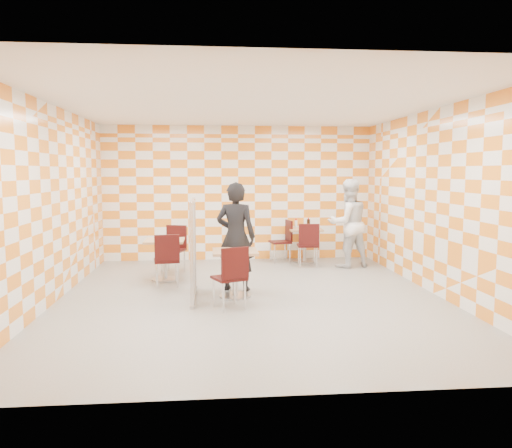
{
  "coord_description": "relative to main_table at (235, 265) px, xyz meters",
  "views": [
    {
      "loc": [
        -0.62,
        -7.7,
        1.98
      ],
      "look_at": [
        0.1,
        0.2,
        1.15
      ],
      "focal_mm": 35.0,
      "sensor_mm": 36.0,
      "label": 1
    }
  ],
  "objects": [
    {
      "name": "second_table",
      "position": [
        1.68,
        2.96,
        0.0
      ],
      "size": [
        0.7,
        0.7,
        0.75
      ],
      "color": "tan",
      "rests_on": "ground"
    },
    {
      "name": "sport_bottle",
      "position": [
        1.51,
        3.1,
        0.33
      ],
      "size": [
        0.06,
        0.06,
        0.2
      ],
      "color": "white",
      "rests_on": "second_table"
    },
    {
      "name": "chair_second_front",
      "position": [
        1.63,
        2.31,
        0.04
      ],
      "size": [
        0.45,
        0.46,
        0.92
      ],
      "color": "#340A0A",
      "rests_on": "ground"
    },
    {
      "name": "main_table",
      "position": [
        0.0,
        0.0,
        0.0
      ],
      "size": [
        0.7,
        0.7,
        0.75
      ],
      "color": "tan",
      "rests_on": "ground"
    },
    {
      "name": "man_white",
      "position": [
        2.47,
        2.31,
        0.41
      ],
      "size": [
        1.03,
        0.88,
        1.84
      ],
      "primitive_type": "imported",
      "rotation": [
        0.0,
        0.0,
        3.37
      ],
      "color": "white",
      "rests_on": "ground"
    },
    {
      "name": "partition",
      "position": [
        -0.65,
        0.0,
        0.28
      ],
      "size": [
        0.08,
        1.38,
        1.55
      ],
      "color": "white",
      "rests_on": "ground"
    },
    {
      "name": "chair_empty_far",
      "position": [
        -1.09,
        2.09,
        0.04
      ],
      "size": [
        0.53,
        0.54,
        0.92
      ],
      "color": "#340A0A",
      "rests_on": "ground"
    },
    {
      "name": "chair_empty_near",
      "position": [
        -1.13,
        0.78,
        0.04
      ],
      "size": [
        0.48,
        0.49,
        0.92
      ],
      "color": "#340A0A",
      "rests_on": "ground"
    },
    {
      "name": "room_shell",
      "position": [
        0.25,
        0.48,
        0.99
      ],
      "size": [
        7.0,
        7.0,
        7.0
      ],
      "color": "#979791",
      "rests_on": "ground"
    },
    {
      "name": "pizza_on_foil",
      "position": [
        -0.0,
        -0.02,
        0.26
      ],
      "size": [
        0.4,
        0.4,
        0.04
      ],
      "color": "silver",
      "rests_on": "main_table"
    },
    {
      "name": "soda_bottle",
      "position": [
        1.76,
        2.95,
        0.34
      ],
      "size": [
        0.07,
        0.07,
        0.23
      ],
      "color": "black",
      "rests_on": "second_table"
    },
    {
      "name": "chair_main_front",
      "position": [
        -0.08,
        -0.75,
        0.04
      ],
      "size": [
        0.56,
        0.56,
        0.92
      ],
      "color": "#340A0A",
      "rests_on": "ground"
    },
    {
      "name": "man_dark",
      "position": [
        0.04,
        0.47,
        0.4
      ],
      "size": [
        0.75,
        0.6,
        1.81
      ],
      "primitive_type": "imported",
      "rotation": [
        0.0,
        0.0,
        2.87
      ],
      "color": "black",
      "rests_on": "ground"
    },
    {
      "name": "chair_second_side",
      "position": [
        1.23,
        2.97,
        0.04
      ],
      "size": [
        0.49,
        0.48,
        0.92
      ],
      "color": "#340A0A",
      "rests_on": "ground"
    },
    {
      "name": "empty_table",
      "position": [
        -1.22,
        1.37,
        0.0
      ],
      "size": [
        0.7,
        0.7,
        0.75
      ],
      "color": "tan",
      "rests_on": "ground"
    }
  ]
}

